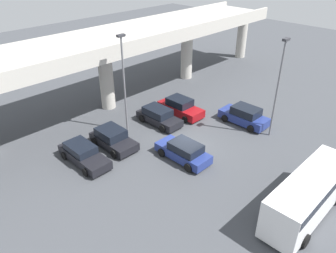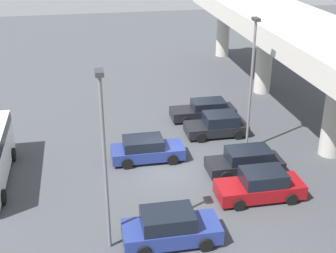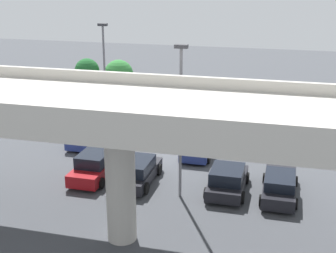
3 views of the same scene
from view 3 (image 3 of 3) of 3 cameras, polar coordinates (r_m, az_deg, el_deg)
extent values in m
plane|color=#424449|center=(32.94, 1.02, -3.67)|extent=(103.22, 103.22, 0.00)
cube|color=#BCB7AD|center=(20.86, -6.11, 1.98)|extent=(48.17, 6.91, 0.90)
cube|color=#BCB7AD|center=(23.70, -3.35, 5.83)|extent=(48.17, 0.30, 0.55)
cube|color=#BCB7AD|center=(17.74, -9.94, 1.32)|extent=(48.17, 0.30, 0.55)
cylinder|color=#BCB7AD|center=(22.08, -5.81, -6.69)|extent=(1.41, 1.41, 6.03)
cube|color=black|center=(27.95, 13.43, -7.19)|extent=(1.80, 4.89, 0.70)
cube|color=black|center=(27.28, 13.50, -6.36)|extent=(1.66, 2.48, 0.58)
cylinder|color=black|center=(29.43, 11.70, -6.17)|extent=(0.22, 0.63, 0.63)
cylinder|color=black|center=(29.43, 15.30, -6.46)|extent=(0.22, 0.63, 0.63)
cylinder|color=black|center=(26.69, 11.29, -8.80)|extent=(0.22, 0.63, 0.63)
cylinder|color=black|center=(26.69, 15.28, -9.12)|extent=(0.22, 0.63, 0.63)
cube|color=black|center=(27.94, 7.27, -6.83)|extent=(2.00, 4.35, 0.65)
cube|color=black|center=(27.37, 7.23, -5.79)|extent=(1.84, 2.29, 0.73)
cylinder|color=black|center=(29.35, 5.63, -5.85)|extent=(0.22, 0.71, 0.71)
cylinder|color=black|center=(29.14, 9.62, -6.21)|extent=(0.22, 0.71, 0.71)
cylinder|color=black|center=(26.94, 4.69, -8.12)|extent=(0.22, 0.71, 0.71)
cylinder|color=black|center=(26.71, 9.04, -8.54)|extent=(0.22, 0.71, 0.71)
cube|color=navy|center=(33.17, 3.77, -2.54)|extent=(1.86, 4.59, 0.71)
cube|color=black|center=(33.20, 3.89, -1.29)|extent=(1.71, 2.48, 0.64)
cylinder|color=black|center=(31.78, 4.96, -3.91)|extent=(0.22, 0.70, 0.70)
cylinder|color=black|center=(32.12, 1.60, -3.59)|extent=(0.22, 0.70, 0.70)
cylinder|color=black|center=(34.40, 5.78, -2.17)|extent=(0.22, 0.70, 0.70)
cylinder|color=black|center=(34.72, 2.68, -1.90)|extent=(0.22, 0.70, 0.70)
cube|color=black|center=(28.88, -3.67, -5.85)|extent=(1.85, 4.58, 0.65)
cube|color=black|center=(28.42, -3.84, -4.78)|extent=(1.70, 2.61, 0.70)
cylinder|color=black|center=(30.46, -4.52, -4.88)|extent=(0.22, 0.72, 0.72)
cylinder|color=black|center=(29.93, -1.08, -5.26)|extent=(0.22, 0.72, 0.72)
cylinder|color=black|center=(28.04, -6.43, -7.07)|extent=(0.22, 0.72, 0.72)
cylinder|color=black|center=(27.46, -2.71, -7.54)|extent=(0.22, 0.72, 0.72)
cube|color=maroon|center=(29.93, -8.77, -5.06)|extent=(1.89, 4.78, 0.76)
cube|color=black|center=(29.51, -8.96, -3.85)|extent=(1.74, 2.34, 0.73)
cylinder|color=black|center=(31.64, -9.31, -4.23)|extent=(0.22, 0.66, 0.66)
cylinder|color=black|center=(30.94, -6.02, -4.61)|extent=(0.22, 0.66, 0.66)
cylinder|color=black|center=(29.19, -11.65, -6.35)|extent=(0.22, 0.66, 0.66)
cylinder|color=black|center=(28.43, -8.13, -6.84)|extent=(0.22, 0.66, 0.66)
cube|color=navy|center=(35.70, -9.50, -1.18)|extent=(1.91, 4.63, 0.78)
cube|color=black|center=(35.61, -9.45, 0.07)|extent=(1.76, 2.48, 0.75)
cylinder|color=black|center=(34.17, -8.96, -2.46)|extent=(0.22, 0.69, 0.69)
cylinder|color=black|center=(34.97, -11.90, -2.15)|extent=(0.22, 0.69, 0.69)
cylinder|color=black|center=(36.65, -7.18, -0.94)|extent=(0.22, 0.69, 0.69)
cylinder|color=black|center=(37.39, -9.97, -0.68)|extent=(0.22, 0.69, 0.69)
cube|color=white|center=(42.03, 4.98, 3.36)|extent=(8.09, 2.25, 2.63)
cube|color=black|center=(41.80, 5.02, 4.61)|extent=(7.93, 2.30, 0.58)
cylinder|color=black|center=(43.10, 8.49, 2.05)|extent=(0.85, 0.29, 0.85)
cylinder|color=black|center=(40.91, 8.12, 1.18)|extent=(0.85, 0.29, 0.85)
cylinder|color=black|center=(43.88, 1.98, 2.53)|extent=(0.85, 0.29, 0.85)
cylinder|color=black|center=(41.73, 1.27, 1.71)|extent=(0.85, 0.29, 0.85)
cylinder|color=slate|center=(37.19, -7.69, 5.55)|extent=(0.16, 0.16, 8.46)
cube|color=#333338|center=(36.50, -7.98, 12.20)|extent=(0.70, 0.35, 0.20)
cylinder|color=slate|center=(25.71, 1.54, 0.06)|extent=(0.16, 0.16, 8.54)
cube|color=#333338|center=(24.70, 1.62, 9.74)|extent=(0.70, 0.35, 0.20)
cylinder|color=brown|center=(47.38, -5.95, 4.00)|extent=(0.24, 0.24, 1.45)
sphere|color=#337F38|center=(46.94, -6.03, 6.33)|extent=(2.92, 2.92, 2.92)
cylinder|color=brown|center=(48.17, -9.71, 4.36)|extent=(0.24, 0.24, 1.92)
sphere|color=#1E5B28|center=(47.73, -9.84, 6.71)|extent=(2.48, 2.48, 2.48)
camera|label=1|loc=(46.02, 29.54, 19.62)|focal=35.00mm
camera|label=2|loc=(46.83, -29.94, 18.36)|focal=50.00mm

